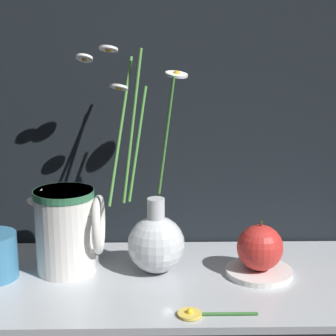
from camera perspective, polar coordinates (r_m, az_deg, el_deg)
name	(u,v)px	position (r m, az deg, el deg)	size (l,w,h in m)	color
ground_plane	(173,285)	(0.97, 0.51, -11.75)	(6.00, 6.00, 0.00)	black
shelf	(173,281)	(0.96, 0.51, -11.43)	(0.74, 0.32, 0.01)	#B2B7BC
vase_with_flowers	(155,237)	(0.96, -1.31, -7.03)	(0.19, 0.13, 0.38)	silver
ceramic_pitcher	(68,228)	(0.97, -10.16, -5.98)	(0.13, 0.10, 0.16)	white
saucer_plate	(259,272)	(0.99, 9.22, -10.36)	(0.11, 0.11, 0.01)	white
orange_fruit	(260,248)	(0.97, 9.32, -7.98)	(0.08, 0.08, 0.09)	red
loose_daisy	(199,314)	(0.85, 3.19, -14.56)	(0.12, 0.04, 0.01)	#336B2D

